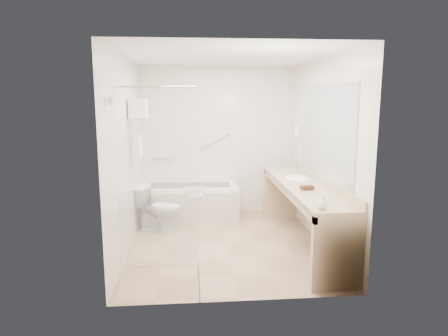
{
  "coord_description": "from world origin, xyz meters",
  "views": [
    {
      "loc": [
        -0.47,
        -5.23,
        1.99
      ],
      "look_at": [
        0.0,
        0.3,
        1.0
      ],
      "focal_mm": 32.0,
      "sensor_mm": 36.0,
      "label": 1
    }
  ],
  "objects": [
    {
      "name": "grab_bar_long",
      "position": [
        -0.05,
        1.56,
        1.25
      ],
      "size": [
        0.53,
        0.03,
        0.33
      ],
      "primitive_type": "cylinder",
      "rotation": [
        0.0,
        1.05,
        0.0
      ],
      "color": "silver",
      "rests_on": "wall_back"
    },
    {
      "name": "ceiling",
      "position": [
        0.0,
        0.0,
        2.5
      ],
      "size": [
        2.6,
        3.2,
        0.1
      ],
      "primitive_type": "cube",
      "color": "white",
      "rests_on": "wall_back"
    },
    {
      "name": "towel_shelf",
      "position": [
        -1.17,
        0.35,
        1.75
      ],
      "size": [
        0.24,
        0.55,
        0.81
      ],
      "color": "silver",
      "rests_on": "wall_left"
    },
    {
      "name": "wall_back",
      "position": [
        0.0,
        1.6,
        1.25
      ],
      "size": [
        2.6,
        0.1,
        2.5
      ],
      "primitive_type": "cube",
      "color": "silver",
      "rests_on": "ground"
    },
    {
      "name": "soap_bottle_b",
      "position": [
        0.87,
        -1.35,
        0.9
      ],
      "size": [
        0.12,
        0.15,
        0.11
      ],
      "primitive_type": "imported",
      "rotation": [
        0.0,
        0.0,
        0.12
      ],
      "color": "white",
      "rests_on": "vanity_counter"
    },
    {
      "name": "bathtub",
      "position": [
        -0.5,
        1.24,
        0.28
      ],
      "size": [
        1.6,
        0.73,
        0.59
      ],
      "color": "white",
      "rests_on": "floor"
    },
    {
      "name": "faucet",
      "position": [
        1.2,
        0.25,
        0.93
      ],
      "size": [
        0.03,
        0.03,
        0.14
      ],
      "primitive_type": "cylinder",
      "color": "silver",
      "rests_on": "vanity_counter"
    },
    {
      "name": "floor",
      "position": [
        0.0,
        0.0,
        0.0
      ],
      "size": [
        3.2,
        3.2,
        0.0
      ],
      "primitive_type": "plane",
      "color": "tan",
      "rests_on": "ground"
    },
    {
      "name": "vanity_counter",
      "position": [
        1.02,
        -0.15,
        0.64
      ],
      "size": [
        0.55,
        2.7,
        0.95
      ],
      "color": "#CBAB87",
      "rests_on": "floor"
    },
    {
      "name": "water_bottle_right",
      "position": [
        1.0,
        1.02,
        0.94
      ],
      "size": [
        0.06,
        0.06,
        0.2
      ],
      "rotation": [
        0.0,
        0.0,
        -0.26
      ],
      "color": "silver",
      "rests_on": "vanity_counter"
    },
    {
      "name": "drinking_glass_near",
      "position": [
        0.89,
        0.24,
        0.9
      ],
      "size": [
        0.1,
        0.1,
        0.1
      ],
      "primitive_type": "cylinder",
      "rotation": [
        0.0,
        0.0,
        -0.36
      ],
      "color": "silver",
      "rests_on": "vanity_counter"
    },
    {
      "name": "soap_bottle_a",
      "position": [
        0.92,
        -1.21,
        0.88
      ],
      "size": [
        0.06,
        0.12,
        0.06
      ],
      "primitive_type": "imported",
      "rotation": [
        0.0,
        0.0,
        -0.03
      ],
      "color": "white",
      "rests_on": "vanity_counter"
    },
    {
      "name": "toilet",
      "position": [
        -0.95,
        0.63,
        0.34
      ],
      "size": [
        0.77,
        0.55,
        0.67
      ],
      "primitive_type": "imported",
      "rotation": [
        0.0,
        0.0,
        1.3
      ],
      "color": "white",
      "rests_on": "floor"
    },
    {
      "name": "water_bottle_left",
      "position": [
        1.05,
        0.55,
        0.94
      ],
      "size": [
        0.06,
        0.06,
        0.2
      ],
      "rotation": [
        0.0,
        0.0,
        0.3
      ],
      "color": "silver",
      "rests_on": "vanity_counter"
    },
    {
      "name": "amenity_basket",
      "position": [
        0.97,
        -0.48,
        0.88
      ],
      "size": [
        0.16,
        0.12,
        0.05
      ],
      "primitive_type": "cube",
      "rotation": [
        0.0,
        0.0,
        0.13
      ],
      "color": "#472F19",
      "rests_on": "vanity_counter"
    },
    {
      "name": "water_bottle_mid",
      "position": [
        0.98,
        0.98,
        0.93
      ],
      "size": [
        0.05,
        0.05,
        0.17
      ],
      "rotation": [
        0.0,
        0.0,
        0.16
      ],
      "color": "silver",
      "rests_on": "vanity_counter"
    },
    {
      "name": "sink",
      "position": [
        1.05,
        0.25,
        0.82
      ],
      "size": [
        0.4,
        0.52,
        0.14
      ],
      "primitive_type": "ellipsoid",
      "color": "white",
      "rests_on": "vanity_counter"
    },
    {
      "name": "wall_front",
      "position": [
        0.0,
        -1.6,
        1.25
      ],
      "size": [
        2.6,
        0.1,
        2.5
      ],
      "primitive_type": "cube",
      "color": "silver",
      "rests_on": "ground"
    },
    {
      "name": "grab_bar_short",
      "position": [
        -0.95,
        1.56,
        0.95
      ],
      "size": [
        0.4,
        0.03,
        0.03
      ],
      "primitive_type": "cylinder",
      "rotation": [
        0.0,
        1.57,
        0.0
      ],
      "color": "silver",
      "rests_on": "wall_back"
    },
    {
      "name": "shower_enclosure",
      "position": [
        -0.63,
        -0.93,
        1.07
      ],
      "size": [
        0.96,
        0.91,
        2.11
      ],
      "color": "silver",
      "rests_on": "floor"
    },
    {
      "name": "hairdryer_unit",
      "position": [
        1.25,
        1.05,
        1.45
      ],
      "size": [
        0.08,
        0.1,
        0.18
      ],
      "primitive_type": "cube",
      "color": "white",
      "rests_on": "wall_right"
    },
    {
      "name": "mirror",
      "position": [
        1.29,
        -0.15,
        1.55
      ],
      "size": [
        0.02,
        2.0,
        1.2
      ],
      "primitive_type": "cube",
      "color": "#A5AAB1",
      "rests_on": "wall_right"
    },
    {
      "name": "drinking_glass_far",
      "position": [
        1.04,
        0.36,
        0.9
      ],
      "size": [
        0.1,
        0.1,
        0.1
      ],
      "primitive_type": "cylinder",
      "rotation": [
        0.0,
        0.0,
        -0.31
      ],
      "color": "silver",
      "rests_on": "vanity_counter"
    },
    {
      "name": "wall_right",
      "position": [
        1.3,
        0.0,
        1.25
      ],
      "size": [
        0.1,
        3.2,
        2.5
      ],
      "primitive_type": "cube",
      "color": "silver",
      "rests_on": "ground"
    },
    {
      "name": "wall_left",
      "position": [
        -1.3,
        0.0,
        1.25
      ],
      "size": [
        0.1,
        3.2,
        2.5
      ],
      "primitive_type": "cube",
      "color": "silver",
      "rests_on": "ground"
    }
  ]
}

